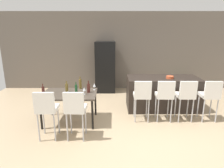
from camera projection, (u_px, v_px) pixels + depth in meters
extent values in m
plane|color=tan|center=(141.00, 117.00, 5.08)|extent=(10.00, 10.00, 0.00)
cube|color=#665B51|center=(132.00, 51.00, 7.40)|extent=(10.00, 0.12, 2.90)
cube|color=black|center=(163.00, 93.00, 5.56)|extent=(2.01, 0.91, 0.92)
cube|color=white|center=(142.00, 95.00, 4.76)|extent=(0.41, 0.41, 0.08)
cube|color=white|center=(143.00, 89.00, 4.54)|extent=(0.40, 0.07, 0.36)
cylinder|color=#B2B2B7|center=(134.00, 106.00, 5.01)|extent=(0.03, 0.03, 0.61)
cylinder|color=#B2B2B7|center=(147.00, 106.00, 5.00)|extent=(0.03, 0.03, 0.61)
cylinder|color=#B2B2B7|center=(136.00, 111.00, 4.70)|extent=(0.03, 0.03, 0.61)
cylinder|color=#B2B2B7|center=(149.00, 111.00, 4.69)|extent=(0.03, 0.03, 0.61)
cube|color=white|center=(164.00, 95.00, 4.76)|extent=(0.42, 0.42, 0.08)
cube|color=white|center=(167.00, 89.00, 4.54)|extent=(0.40, 0.08, 0.36)
cylinder|color=#B2B2B7|center=(156.00, 106.00, 5.01)|extent=(0.03, 0.03, 0.61)
cylinder|color=#B2B2B7|center=(168.00, 106.00, 5.00)|extent=(0.03, 0.03, 0.61)
cylinder|color=#B2B2B7|center=(158.00, 111.00, 4.70)|extent=(0.03, 0.03, 0.61)
cylinder|color=#B2B2B7|center=(171.00, 111.00, 4.69)|extent=(0.03, 0.03, 0.61)
cube|color=white|center=(185.00, 95.00, 4.76)|extent=(0.40, 0.40, 0.08)
cube|color=white|center=(189.00, 89.00, 4.54)|extent=(0.40, 0.06, 0.36)
cylinder|color=#B2B2B7|center=(176.00, 106.00, 5.01)|extent=(0.03, 0.03, 0.61)
cylinder|color=#B2B2B7|center=(188.00, 106.00, 5.00)|extent=(0.03, 0.03, 0.61)
cylinder|color=#B2B2B7|center=(180.00, 111.00, 4.70)|extent=(0.03, 0.03, 0.61)
cylinder|color=#B2B2B7|center=(193.00, 111.00, 4.69)|extent=(0.03, 0.03, 0.61)
cube|color=white|center=(209.00, 95.00, 4.76)|extent=(0.41, 0.41, 0.08)
cube|color=white|center=(214.00, 89.00, 4.54)|extent=(0.40, 0.07, 0.36)
cylinder|color=#B2B2B7|center=(198.00, 106.00, 5.01)|extent=(0.03, 0.03, 0.61)
cylinder|color=#B2B2B7|center=(211.00, 106.00, 5.00)|extent=(0.03, 0.03, 0.61)
cylinder|color=#B2B2B7|center=(204.00, 111.00, 4.70)|extent=(0.03, 0.03, 0.61)
cylinder|color=#B2B2B7|center=(217.00, 111.00, 4.69)|extent=(0.03, 0.03, 0.61)
cube|color=#4C4238|center=(70.00, 94.00, 4.65)|extent=(1.29, 0.92, 0.04)
cylinder|color=black|center=(52.00, 103.00, 5.13)|extent=(0.05, 0.05, 0.70)
cylinder|color=black|center=(96.00, 103.00, 5.13)|extent=(0.05, 0.05, 0.70)
cylinder|color=black|center=(41.00, 115.00, 4.36)|extent=(0.05, 0.05, 0.70)
cylinder|color=black|center=(93.00, 115.00, 4.36)|extent=(0.05, 0.05, 0.70)
cube|color=white|center=(48.00, 109.00, 3.94)|extent=(0.41, 0.41, 0.08)
cube|color=white|center=(44.00, 101.00, 3.72)|extent=(0.40, 0.07, 0.36)
cylinder|color=#B2B2B7|center=(44.00, 121.00, 4.18)|extent=(0.03, 0.03, 0.61)
cylinder|color=#B2B2B7|center=(59.00, 121.00, 4.18)|extent=(0.03, 0.03, 0.61)
cylinder|color=#B2B2B7|center=(39.00, 128.00, 3.87)|extent=(0.03, 0.03, 0.61)
cylinder|color=#B2B2B7|center=(55.00, 128.00, 3.87)|extent=(0.03, 0.03, 0.61)
cube|color=white|center=(76.00, 109.00, 3.94)|extent=(0.41, 0.41, 0.08)
cube|color=white|center=(74.00, 101.00, 3.72)|extent=(0.40, 0.07, 0.36)
cylinder|color=#B2B2B7|center=(71.00, 120.00, 4.19)|extent=(0.03, 0.03, 0.61)
cylinder|color=#B2B2B7|center=(86.00, 121.00, 4.17)|extent=(0.03, 0.03, 0.61)
cylinder|color=#B2B2B7|center=(67.00, 128.00, 3.88)|extent=(0.03, 0.03, 0.61)
cylinder|color=#B2B2B7|center=(83.00, 128.00, 3.87)|extent=(0.03, 0.03, 0.61)
cylinder|color=brown|center=(67.00, 88.00, 4.74)|extent=(0.07, 0.07, 0.20)
cylinder|color=brown|center=(67.00, 82.00, 4.70)|extent=(0.02, 0.02, 0.07)
cylinder|color=#194723|center=(77.00, 90.00, 4.52)|extent=(0.06, 0.06, 0.23)
cylinder|color=#194723|center=(76.00, 83.00, 4.48)|extent=(0.02, 0.02, 0.07)
cylinder|color=#471E19|center=(44.00, 91.00, 4.47)|extent=(0.07, 0.07, 0.20)
cylinder|color=#471E19|center=(43.00, 85.00, 4.44)|extent=(0.02, 0.02, 0.07)
cylinder|color=#471E19|center=(89.00, 88.00, 4.68)|extent=(0.08, 0.08, 0.21)
cylinder|color=#471E19|center=(89.00, 82.00, 4.64)|extent=(0.03, 0.03, 0.08)
cylinder|color=brown|center=(81.00, 84.00, 5.00)|extent=(0.07, 0.07, 0.25)
cylinder|color=brown|center=(80.00, 78.00, 4.95)|extent=(0.03, 0.03, 0.07)
cylinder|color=silver|center=(95.00, 90.00, 4.91)|extent=(0.06, 0.06, 0.00)
cylinder|color=silver|center=(95.00, 88.00, 4.90)|extent=(0.01, 0.01, 0.08)
cone|color=silver|center=(95.00, 85.00, 4.88)|extent=(0.07, 0.07, 0.09)
cylinder|color=silver|center=(69.00, 98.00, 4.27)|extent=(0.06, 0.06, 0.00)
cylinder|color=silver|center=(68.00, 97.00, 4.26)|extent=(0.01, 0.01, 0.08)
cone|color=silver|center=(68.00, 93.00, 4.24)|extent=(0.07, 0.07, 0.09)
cylinder|color=silver|center=(85.00, 94.00, 4.56)|extent=(0.06, 0.06, 0.00)
cylinder|color=silver|center=(85.00, 92.00, 4.55)|extent=(0.01, 0.01, 0.08)
cone|color=silver|center=(85.00, 89.00, 4.53)|extent=(0.07, 0.07, 0.09)
cube|color=black|center=(106.00, 67.00, 7.12)|extent=(0.72, 0.68, 1.84)
cylinder|color=#C6512D|center=(170.00, 77.00, 5.32)|extent=(0.20, 0.20, 0.07)
cylinder|color=beige|center=(182.00, 88.00, 7.31)|extent=(0.24, 0.24, 0.22)
sphere|color=#2D6B33|center=(183.00, 82.00, 7.25)|extent=(0.33, 0.33, 0.33)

